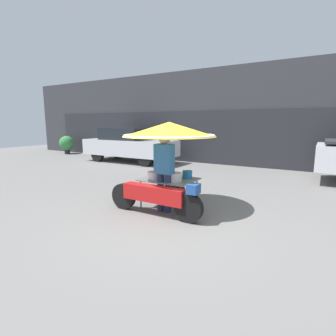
{
  "coord_description": "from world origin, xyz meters",
  "views": [
    {
      "loc": [
        2.45,
        -4.17,
        1.86
      ],
      "look_at": [
        -0.41,
        0.63,
        0.89
      ],
      "focal_mm": 28.0,
      "sensor_mm": 36.0,
      "label": 1
    }
  ],
  "objects": [
    {
      "name": "parked_car",
      "position": [
        -5.55,
        5.59,
        0.83
      ],
      "size": [
        4.55,
        1.7,
        1.61
      ],
      "color": "black",
      "rests_on": "ground"
    },
    {
      "name": "potted_plant",
      "position": [
        -10.88,
        6.26,
        0.62
      ],
      "size": [
        0.86,
        0.86,
        1.08
      ],
      "color": "#2D2D33",
      "rests_on": "ground"
    },
    {
      "name": "shopfront_building",
      "position": [
        0.0,
        8.07,
        2.11
      ],
      "size": [
        28.0,
        2.06,
        4.24
      ],
      "color": "#38383D",
      "rests_on": "ground"
    },
    {
      "name": "ground_plane",
      "position": [
        0.0,
        0.0,
        0.0
      ],
      "size": [
        36.0,
        36.0,
        0.0
      ],
      "primitive_type": "plane",
      "color": "slate"
    },
    {
      "name": "vendor_motorcycle_cart",
      "position": [
        -0.41,
        0.61,
        1.47
      ],
      "size": [
        2.13,
        2.01,
        1.87
      ],
      "color": "black",
      "rests_on": "ground"
    },
    {
      "name": "vendor_person",
      "position": [
        -0.34,
        0.36,
        0.93
      ],
      "size": [
        0.38,
        0.22,
        1.65
      ],
      "color": "navy",
      "rests_on": "ground"
    }
  ]
}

